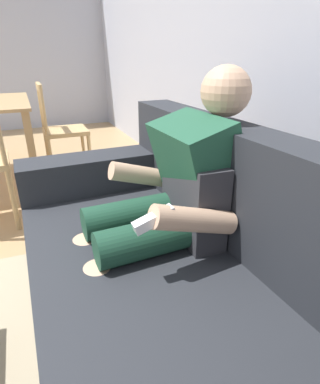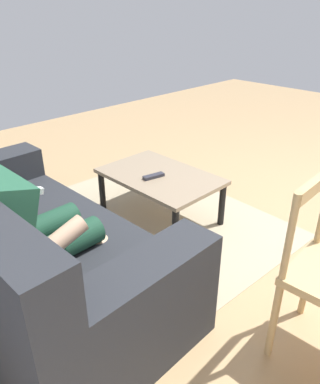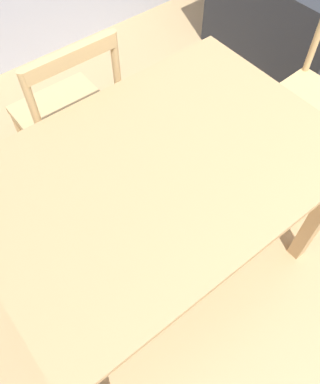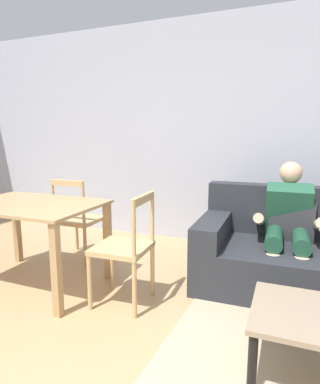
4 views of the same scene
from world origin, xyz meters
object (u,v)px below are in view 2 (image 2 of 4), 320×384
person_lounging (21,231)px  tv_remote (154,176)px  coffee_table (160,180)px  couch (25,253)px

person_lounging → tv_remote: size_ratio=6.50×
coffee_table → tv_remote: size_ratio=5.38×
couch → tv_remote: bearing=-84.7°
couch → tv_remote: size_ratio=11.23×
coffee_table → person_lounging: bearing=102.8°
person_lounging → coffee_table: person_lounging is taller
coffee_table → tv_remote: bearing=94.4°
couch → person_lounging: bearing=161.2°
couch → person_lounging: (-0.17, 0.06, 0.25)m
couch → person_lounging: 0.31m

